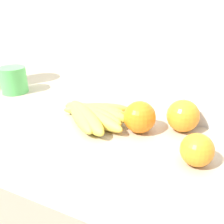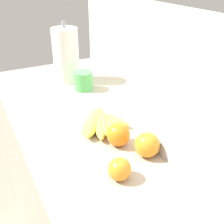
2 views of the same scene
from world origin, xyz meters
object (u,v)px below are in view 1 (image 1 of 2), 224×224
Objects in this scene: orange_right at (197,150)px; orange_center at (140,117)px; orange_front at (183,115)px; mug at (14,80)px; banana_bunch at (90,114)px.

orange_center is (-0.14, 0.08, 0.01)m from orange_right.
orange_center is (-0.09, -0.05, -0.00)m from orange_front.
mug is at bearing 170.71° from orange_center.
orange_right reaches higher than banana_bunch.
orange_front is (0.22, 0.05, 0.02)m from banana_bunch.
mug reaches higher than orange_right.
orange_front is at bearing 30.25° from orange_center.
orange_center reaches higher than banana_bunch.
orange_front is at bearing -2.42° from mug.
orange_right is (0.05, -0.13, -0.01)m from orange_front.
orange_front is 0.11m from orange_center.
orange_front is 1.02× the size of orange_center.
banana_bunch is 0.13m from orange_center.
mug is (-0.47, 0.08, 0.00)m from orange_center.
mug reaches higher than orange_center.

